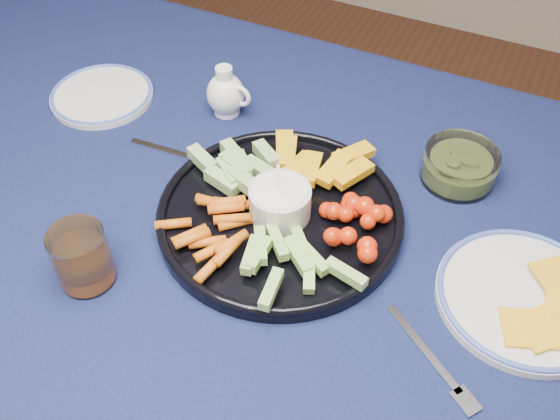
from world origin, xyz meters
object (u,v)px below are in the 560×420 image
at_px(dining_table, 254,275).
at_px(juice_tumbler, 83,260).
at_px(crudite_platter, 279,210).
at_px(creamer_pitcher, 226,94).
at_px(cheese_plate, 525,296).
at_px(pickle_bowl, 459,167).
at_px(side_plate_extra, 102,95).

xyz_separation_m(dining_table, juice_tumbler, (-0.17, -0.16, 0.13)).
bearing_deg(juice_tumbler, crudite_platter, 48.07).
relative_size(dining_table, crudite_platter, 4.57).
xyz_separation_m(creamer_pitcher, juice_tumbler, (0.01, -0.40, -0.00)).
relative_size(dining_table, creamer_pitcher, 18.00).
xyz_separation_m(crudite_platter, cheese_plate, (0.36, 0.01, -0.01)).
relative_size(crudite_platter, creamer_pitcher, 3.94).
relative_size(creamer_pitcher, pickle_bowl, 0.80).
xyz_separation_m(pickle_bowl, juice_tumbler, (-0.41, -0.41, 0.01)).
bearing_deg(juice_tumbler, pickle_bowl, 45.56).
height_order(cheese_plate, juice_tumbler, juice_tumbler).
bearing_deg(dining_table, juice_tumbler, -136.69).
xyz_separation_m(crudite_platter, pickle_bowl, (0.22, 0.20, 0.00)).
height_order(creamer_pitcher, juice_tumbler, creamer_pitcher).
bearing_deg(side_plate_extra, creamer_pitcher, 15.68).
relative_size(crudite_platter, juice_tumbler, 4.07).
distance_m(pickle_bowl, juice_tumbler, 0.58).
bearing_deg(side_plate_extra, dining_table, -24.24).
height_order(pickle_bowl, cheese_plate, pickle_bowl).
relative_size(dining_table, juice_tumbler, 18.58).
height_order(crudite_platter, creamer_pitcher, crudite_platter).
height_order(pickle_bowl, side_plate_extra, pickle_bowl).
height_order(dining_table, creamer_pitcher, creamer_pitcher).
height_order(dining_table, crudite_platter, crudite_platter).
xyz_separation_m(crudite_platter, juice_tumbler, (-0.19, -0.21, 0.02)).
distance_m(creamer_pitcher, side_plate_extra, 0.24).
height_order(dining_table, side_plate_extra, side_plate_extra).
relative_size(dining_table, side_plate_extra, 9.04).
relative_size(dining_table, pickle_bowl, 14.36).
bearing_deg(cheese_plate, dining_table, -171.11).
distance_m(creamer_pitcher, cheese_plate, 0.58).
bearing_deg(cheese_plate, crudite_platter, -178.53).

